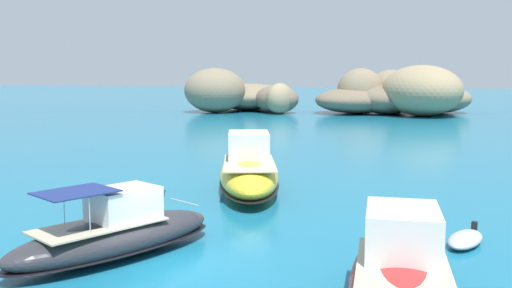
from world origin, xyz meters
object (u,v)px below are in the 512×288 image
at_px(islet_large, 396,95).
at_px(motorboat_red, 402,279).
at_px(dinghy_tender, 465,239).
at_px(motorboat_yellow, 249,171).
at_px(motorboat_charcoal, 115,234).
at_px(islet_small, 242,95).

height_order(islet_large, motorboat_red, islet_large).
bearing_deg(dinghy_tender, motorboat_yellow, 145.46).
distance_m(motorboat_charcoal, dinghy_tender, 12.83).
bearing_deg(motorboat_yellow, motorboat_charcoal, -96.66).
height_order(islet_large, motorboat_charcoal, islet_large).
bearing_deg(islet_small, motorboat_red, -69.94).
xyz_separation_m(motorboat_red, motorboat_yellow, (-8.33, 14.01, 0.12)).
distance_m(islet_large, dinghy_tender, 66.55).
bearing_deg(motorboat_charcoal, motorboat_red, -12.09).
height_order(motorboat_red, motorboat_charcoal, motorboat_red).
height_order(islet_large, dinghy_tender, islet_large).
relative_size(islet_small, motorboat_charcoal, 2.86).
height_order(islet_large, motorboat_yellow, islet_large).
bearing_deg(dinghy_tender, islet_small, 113.58).
bearing_deg(islet_small, dinghy_tender, -66.42).
height_order(islet_small, motorboat_red, islet_small).
xyz_separation_m(islet_small, motorboat_red, (26.43, -72.39, -1.67)).
distance_m(islet_small, motorboat_yellow, 61.14).
bearing_deg(dinghy_tender, motorboat_red, -108.09).
xyz_separation_m(islet_large, motorboat_yellow, (-6.13, -59.09, -1.83)).
relative_size(motorboat_charcoal, dinghy_tender, 2.91).
xyz_separation_m(islet_large, islet_small, (-24.24, -0.72, -0.28)).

